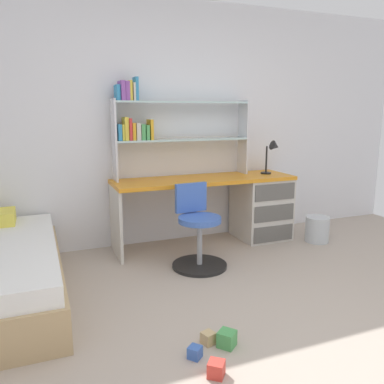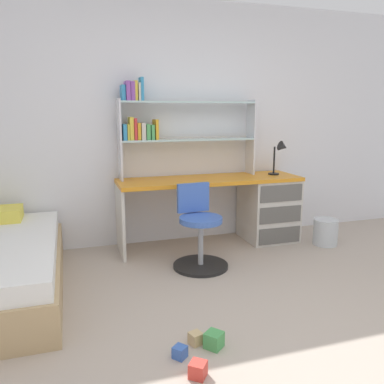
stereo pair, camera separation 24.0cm
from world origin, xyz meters
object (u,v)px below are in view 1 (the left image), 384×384
at_px(bookshelf_hutch, 161,123).
at_px(toy_block_green_3, 227,339).
at_px(swivel_chair, 198,235).
at_px(toy_block_natural_2, 208,338).
at_px(toy_block_blue_1, 195,352).
at_px(toy_block_red_0, 216,369).
at_px(desk, 247,204).
at_px(desk_lamp, 273,152).
at_px(waste_bin, 317,229).

height_order(bookshelf_hutch, toy_block_green_3, bookshelf_hutch).
bearing_deg(swivel_chair, bookshelf_hutch, 99.72).
bearing_deg(toy_block_natural_2, toy_block_blue_1, -141.61).
relative_size(swivel_chair, toy_block_green_3, 7.75).
bearing_deg(toy_block_red_0, toy_block_blue_1, 103.60).
bearing_deg(toy_block_green_3, toy_block_blue_1, -170.87).
bearing_deg(desk, toy_block_red_0, -123.27).
bearing_deg(swivel_chair, desk, 33.43).
distance_m(swivel_chair, toy_block_blue_1, 1.46).
bearing_deg(desk_lamp, bookshelf_hutch, 171.14).
distance_m(desk_lamp, swivel_chair, 1.43).
relative_size(desk, toy_block_red_0, 22.43).
height_order(waste_bin, toy_block_natural_2, waste_bin).
bearing_deg(bookshelf_hutch, toy_block_green_3, -96.10).
height_order(bookshelf_hutch, toy_block_red_0, bookshelf_hutch).
height_order(bookshelf_hutch, toy_block_blue_1, bookshelf_hutch).
distance_m(desk, toy_block_red_0, 2.50).
height_order(swivel_chair, toy_block_blue_1, swivel_chair).
relative_size(desk, desk_lamp, 5.16).
bearing_deg(toy_block_green_3, waste_bin, 37.83).
xyz_separation_m(desk, bookshelf_hutch, (-0.96, 0.17, 0.92)).
height_order(bookshelf_hutch, desk_lamp, bookshelf_hutch).
bearing_deg(desk_lamp, toy_block_red_0, -129.09).
xyz_separation_m(desk_lamp, swivel_chair, (-1.14, -0.53, -0.70)).
bearing_deg(bookshelf_hutch, toy_block_blue_1, -102.33).
xyz_separation_m(toy_block_blue_1, toy_block_green_3, (0.23, 0.04, 0.01)).
height_order(bookshelf_hutch, toy_block_natural_2, bookshelf_hutch).
bearing_deg(bookshelf_hutch, toy_block_red_0, -100.09).
height_order(swivel_chair, toy_block_green_3, swivel_chair).
bearing_deg(toy_block_red_0, bookshelf_hutch, 79.91).
bearing_deg(toy_block_natural_2, waste_bin, 35.10).
bearing_deg(toy_block_natural_2, swivel_chair, 70.30).
relative_size(swivel_chair, waste_bin, 2.72).
xyz_separation_m(desk, desk_lamp, (0.30, -0.03, 0.59)).
xyz_separation_m(bookshelf_hutch, toy_block_green_3, (-0.21, -2.01, -1.29)).
xyz_separation_m(desk_lamp, toy_block_blue_1, (-1.71, -1.85, -0.97)).
distance_m(bookshelf_hutch, swivel_chair, 1.26).
bearing_deg(toy_block_natural_2, toy_block_red_0, -106.08).
xyz_separation_m(desk, waste_bin, (0.70, -0.38, -0.27)).
height_order(toy_block_blue_1, toy_block_natural_2, toy_block_natural_2).
relative_size(toy_block_blue_1, toy_block_natural_2, 0.96).
xyz_separation_m(desk, toy_block_blue_1, (-1.41, -1.87, -0.38)).
relative_size(toy_block_red_0, toy_block_blue_1, 1.21).
bearing_deg(bookshelf_hutch, waste_bin, -18.50).
relative_size(desk, swivel_chair, 2.53).
bearing_deg(desk_lamp, swivel_chair, -155.22).
xyz_separation_m(swivel_chair, toy_block_green_3, (-0.34, -1.28, -0.26)).
relative_size(desk_lamp, toy_block_green_3, 3.80).
relative_size(waste_bin, toy_block_green_3, 2.85).
height_order(waste_bin, toy_block_green_3, waste_bin).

